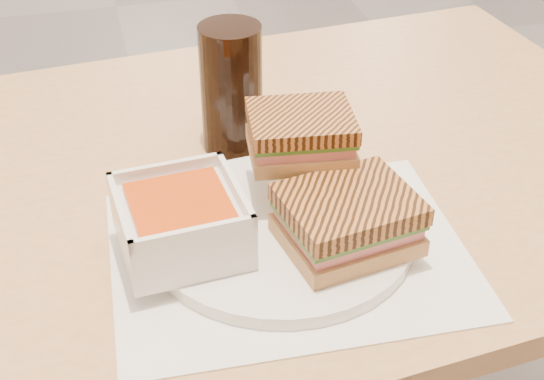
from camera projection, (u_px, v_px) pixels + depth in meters
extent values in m
cube|color=tan|center=(192.00, 189.00, 0.90)|extent=(1.26, 0.81, 0.03)
cylinder|color=tan|center=(437.00, 209.00, 1.50)|extent=(0.06, 0.06, 0.72)
cube|color=white|center=(289.00, 253.00, 0.78)|extent=(0.37, 0.29, 0.00)
cylinder|color=white|center=(281.00, 231.00, 0.80)|extent=(0.27, 0.27, 0.01)
cube|color=white|center=(181.00, 226.00, 0.75)|extent=(0.13, 0.13, 0.05)
cube|color=#CE4B0C|center=(179.00, 203.00, 0.73)|extent=(0.10, 0.10, 0.01)
cube|color=white|center=(236.00, 189.00, 0.75)|extent=(0.02, 0.12, 0.01)
cube|color=white|center=(120.00, 211.00, 0.72)|extent=(0.02, 0.12, 0.01)
cube|color=white|center=(166.00, 169.00, 0.78)|extent=(0.12, 0.02, 0.01)
cube|color=white|center=(194.00, 235.00, 0.69)|extent=(0.12, 0.02, 0.01)
cube|color=tan|center=(347.00, 235.00, 0.76)|extent=(0.14, 0.12, 0.02)
cube|color=#CA6A6C|center=(348.00, 222.00, 0.75)|extent=(0.13, 0.11, 0.01)
cube|color=#386B23|center=(348.00, 215.00, 0.75)|extent=(0.14, 0.12, 0.01)
cube|color=#A7642C|center=(349.00, 204.00, 0.74)|extent=(0.14, 0.12, 0.02)
cube|color=tan|center=(300.00, 147.00, 0.81)|extent=(0.12, 0.10, 0.02)
cube|color=#CA6A6C|center=(301.00, 137.00, 0.80)|extent=(0.11, 0.09, 0.01)
cube|color=#386B23|center=(301.00, 130.00, 0.79)|extent=(0.11, 0.10, 0.01)
cube|color=#A7642C|center=(301.00, 121.00, 0.79)|extent=(0.12, 0.10, 0.02)
cylinder|color=black|center=(231.00, 89.00, 0.91)|extent=(0.07, 0.07, 0.16)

